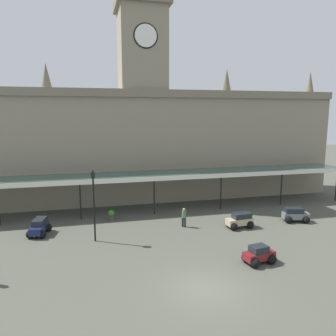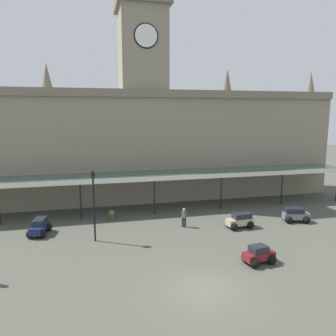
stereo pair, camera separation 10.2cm
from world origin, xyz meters
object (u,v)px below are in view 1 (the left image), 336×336
(car_maroon_sedan, at_px, (259,256))
(victorian_lamppost, at_px, (94,198))
(car_grey_estate, at_px, (295,215))
(car_beige_estate, at_px, (240,221))
(planter_by_canopy, at_px, (111,215))
(pedestrian_crossing_forecourt, at_px, (184,217))
(car_navy_estate, at_px, (39,228))

(car_maroon_sedan, xyz_separation_m, victorian_lamppost, (-10.22, 6.30, 2.86))
(car_grey_estate, distance_m, car_beige_estate, 5.52)
(planter_by_canopy, bearing_deg, pedestrian_crossing_forecourt, -28.91)
(car_maroon_sedan, relative_size, victorian_lamppost, 0.40)
(car_maroon_sedan, height_order, car_navy_estate, car_navy_estate)
(car_navy_estate, height_order, car_beige_estate, same)
(pedestrian_crossing_forecourt, height_order, planter_by_canopy, pedestrian_crossing_forecourt)
(car_maroon_sedan, bearing_deg, car_navy_estate, 148.91)
(pedestrian_crossing_forecourt, bearing_deg, car_grey_estate, -5.85)
(car_grey_estate, bearing_deg, car_maroon_sedan, -137.47)
(planter_by_canopy, bearing_deg, car_navy_estate, -159.27)
(car_grey_estate, height_order, victorian_lamppost, victorian_lamppost)
(car_beige_estate, xyz_separation_m, planter_by_canopy, (-10.45, 4.55, -0.07))
(pedestrian_crossing_forecourt, distance_m, planter_by_canopy, 6.73)
(planter_by_canopy, bearing_deg, car_beige_estate, -23.54)
(car_beige_estate, bearing_deg, victorian_lamppost, -179.39)
(car_navy_estate, relative_size, car_beige_estate, 1.03)
(car_maroon_sedan, distance_m, pedestrian_crossing_forecourt, 8.23)
(car_navy_estate, relative_size, victorian_lamppost, 0.43)
(car_grey_estate, bearing_deg, planter_by_canopy, 164.99)
(car_maroon_sedan, relative_size, planter_by_canopy, 2.26)
(car_maroon_sedan, relative_size, car_beige_estate, 0.94)
(car_navy_estate, xyz_separation_m, planter_by_canopy, (5.86, 2.22, -0.07))
(car_grey_estate, height_order, car_beige_estate, same)
(car_navy_estate, distance_m, pedestrian_crossing_forecourt, 11.79)
(pedestrian_crossing_forecourt, bearing_deg, car_beige_estate, -15.92)
(car_maroon_sedan, xyz_separation_m, car_beige_estate, (1.78, 6.43, 0.06))
(car_navy_estate, bearing_deg, victorian_lamppost, -29.77)
(car_navy_estate, bearing_deg, car_grey_estate, -5.40)
(car_maroon_sedan, distance_m, car_grey_estate, 9.91)
(car_maroon_sedan, height_order, car_grey_estate, car_grey_estate)
(car_grey_estate, relative_size, car_navy_estate, 1.01)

